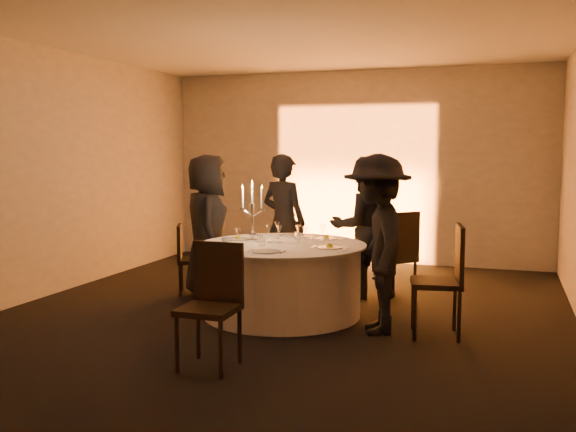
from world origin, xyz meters
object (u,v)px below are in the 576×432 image
(chair_back_right, at_px, (395,252))
(chair_right, at_px, (446,274))
(chair_left, at_px, (188,255))
(guest_back_right, at_px, (364,227))
(chair_front, at_px, (213,297))
(guest_left, at_px, (207,226))
(coffee_cup, at_px, (225,241))
(candelabra, at_px, (252,220))
(chair_back_left, at_px, (293,250))
(guest_back_left, at_px, (284,222))
(banquet_table, at_px, (282,279))
(guest_right, at_px, (377,244))

(chair_back_right, relative_size, chair_right, 1.00)
(chair_left, relative_size, guest_back_right, 0.51)
(chair_front, xyz_separation_m, guest_back_right, (0.66, 2.82, 0.27))
(guest_left, xyz_separation_m, coffee_cup, (0.55, -0.71, -0.06))
(chair_right, xyz_separation_m, coffee_cup, (-2.33, 0.11, 0.19))
(chair_left, distance_m, candelabra, 1.28)
(chair_front, bearing_deg, candelabra, 101.23)
(chair_back_left, distance_m, guest_back_left, 0.39)
(guest_left, xyz_separation_m, guest_back_right, (1.79, 0.56, -0.01))
(guest_left, relative_size, guest_back_right, 1.01)
(chair_front, xyz_separation_m, coffee_cup, (-0.58, 1.56, 0.23))
(chair_back_right, relative_size, guest_back_left, 0.62)
(guest_left, xyz_separation_m, guest_back_left, (0.76, 0.62, 0.00))
(chair_right, relative_size, guest_left, 0.62)
(guest_back_right, relative_size, coffee_cup, 15.38)
(banquet_table, height_order, coffee_cup, coffee_cup)
(guest_back_left, height_order, candelabra, guest_back_left)
(guest_back_left, bearing_deg, coffee_cup, 99.25)
(guest_right, bearing_deg, chair_right, 78.99)
(chair_back_left, bearing_deg, candelabra, 97.40)
(chair_right, xyz_separation_m, guest_back_left, (-2.12, 1.45, 0.25))
(chair_left, height_order, coffee_cup, chair_left)
(chair_front, distance_m, guest_left, 2.55)
(chair_back_right, height_order, chair_right, chair_back_right)
(chair_left, distance_m, chair_front, 2.71)
(coffee_cup, height_order, candelabra, candelabra)
(chair_front, bearing_deg, chair_right, 39.33)
(guest_back_left, bearing_deg, guest_right, 152.27)
(chair_front, height_order, coffee_cup, chair_front)
(banquet_table, distance_m, chair_left, 1.55)
(chair_left, height_order, guest_left, guest_left)
(coffee_cup, bearing_deg, guest_right, -6.28)
(guest_right, bearing_deg, chair_back_left, -156.62)
(chair_back_left, height_order, guest_right, guest_right)
(guest_right, bearing_deg, candelabra, -123.45)
(candelabra, bearing_deg, guest_back_left, 90.54)
(guest_left, bearing_deg, chair_back_right, -107.62)
(chair_front, bearing_deg, guest_right, 51.15)
(banquet_table, bearing_deg, chair_back_left, 102.86)
(coffee_cup, bearing_deg, chair_back_right, 31.70)
(chair_right, bearing_deg, guest_right, -93.48)
(chair_back_left, distance_m, chair_right, 2.54)
(banquet_table, xyz_separation_m, coffee_cup, (-0.59, -0.15, 0.42))
(chair_front, height_order, guest_left, guest_left)
(banquet_table, relative_size, chair_front, 1.78)
(guest_back_right, relative_size, guest_right, 0.97)
(banquet_table, bearing_deg, chair_right, -8.71)
(guest_back_left, xyz_separation_m, guest_back_right, (1.04, -0.07, -0.01))
(banquet_table, relative_size, chair_back_right, 1.68)
(candelabra, bearing_deg, chair_front, -78.48)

